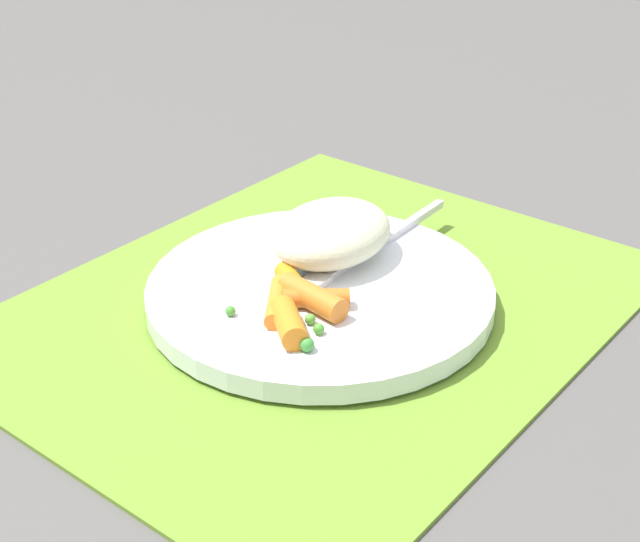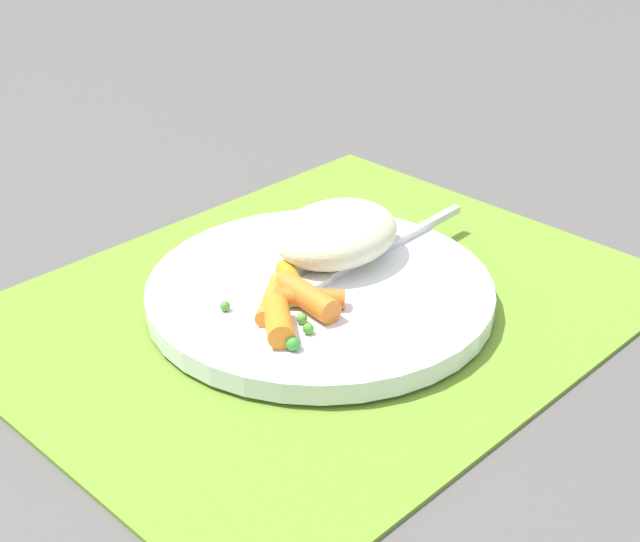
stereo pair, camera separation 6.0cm
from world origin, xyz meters
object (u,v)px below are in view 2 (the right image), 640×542
(rice_mound, at_px, (337,234))
(fork, at_px, (357,260))
(carrot_portion, at_px, (292,300))
(plate, at_px, (320,292))

(rice_mound, height_order, fork, rice_mound)
(carrot_portion, bearing_deg, rice_mound, -157.88)
(carrot_portion, bearing_deg, fork, -170.11)
(plate, height_order, rice_mound, rice_mound)
(plate, bearing_deg, fork, -178.13)
(rice_mound, bearing_deg, plate, 26.61)
(rice_mound, relative_size, carrot_portion, 1.26)
(rice_mound, bearing_deg, carrot_portion, 22.12)
(carrot_portion, height_order, fork, carrot_portion)
(plate, relative_size, fork, 1.22)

